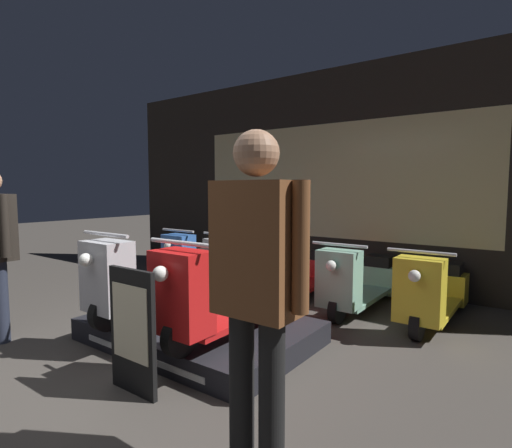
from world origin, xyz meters
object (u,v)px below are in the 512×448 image
object	(u,v)px
price_sign_board	(132,331)
scooter_display_right	(235,294)
scooter_backrow_4	(433,291)
scooter_display_left	(163,279)
scooter_backrow_1	(250,266)
person_right_browsing	(256,277)
scooter_backrow_2	(300,273)
scooter_backrow_0	(208,260)
scooter_backrow_3	(360,281)

from	to	relation	value
price_sign_board	scooter_display_right	bearing A→B (deg)	80.11
scooter_backrow_4	scooter_display_left	bearing A→B (deg)	-138.02
scooter_backrow_1	person_right_browsing	bearing A→B (deg)	-52.79
scooter_display_right	scooter_backrow_4	xyz separation A→B (m)	(1.20, 1.91, -0.20)
scooter_backrow_1	scooter_backrow_4	distance (m)	2.46
scooter_display_left	scooter_backrow_4	bearing A→B (deg)	41.98
scooter_backrow_2	price_sign_board	xyz separation A→B (m)	(0.28, -2.84, 0.11)
scooter_display_right	person_right_browsing	size ratio (longest dim) A/B	1.01
scooter_backrow_0	scooter_backrow_4	world-z (taller)	same
scooter_display_right	scooter_backrow_0	world-z (taller)	scooter_display_right
scooter_backrow_3	scooter_backrow_4	bearing A→B (deg)	0.00
scooter_display_right	scooter_backrow_0	size ratio (longest dim) A/B	1.00
person_right_browsing	price_sign_board	distance (m)	1.30
scooter_backrow_1	scooter_backrow_2	bearing A→B (deg)	0.00
scooter_backrow_1	scooter_backrow_4	xyz separation A→B (m)	(2.46, 0.00, 0.00)
scooter_backrow_4	person_right_browsing	world-z (taller)	person_right_browsing
scooter_backrow_3	price_sign_board	bearing A→B (deg)	-100.81
scooter_backrow_3	scooter_backrow_1	bearing A→B (deg)	180.00
scooter_display_right	scooter_backrow_3	bearing A→B (deg)	78.74
scooter_backrow_0	person_right_browsing	world-z (taller)	person_right_browsing
scooter_display_right	scooter_backrow_1	size ratio (longest dim) A/B	1.00
scooter_backrow_2	person_right_browsing	xyz separation A→B (m)	(1.44, -2.98, 0.67)
scooter_backrow_0	scooter_backrow_3	bearing A→B (deg)	0.00
scooter_backrow_3	scooter_backrow_0	bearing A→B (deg)	180.00
scooter_display_right	scooter_backrow_3	size ratio (longest dim) A/B	1.00
price_sign_board	scooter_backrow_2	bearing A→B (deg)	95.56
scooter_backrow_0	scooter_backrow_2	bearing A→B (deg)	0.00
scooter_backrow_1	price_sign_board	distance (m)	3.05
scooter_backrow_4	price_sign_board	bearing A→B (deg)	-115.60
scooter_display_left	scooter_backrow_4	size ratio (longest dim) A/B	1.00
scooter_backrow_0	scooter_backrow_3	world-z (taller)	same
scooter_display_right	price_sign_board	world-z (taller)	scooter_display_right
scooter_display_left	scooter_backrow_2	xyz separation A→B (m)	(0.48, 1.91, -0.20)
scooter_backrow_0	scooter_backrow_2	world-z (taller)	same
scooter_backrow_3	scooter_backrow_4	world-z (taller)	same
scooter_display_right	person_right_browsing	world-z (taller)	person_right_browsing
scooter_display_left	person_right_browsing	distance (m)	2.25
scooter_display_left	scooter_display_right	distance (m)	0.92
scooter_backrow_1	price_sign_board	world-z (taller)	price_sign_board
scooter_backrow_1	scooter_backrow_3	size ratio (longest dim) A/B	1.00
scooter_display_left	scooter_display_right	bearing A→B (deg)	0.00
scooter_display_right	scooter_backrow_3	distance (m)	1.96
scooter_backrow_2	scooter_backrow_4	bearing A→B (deg)	0.00
scooter_backrow_0	scooter_display_right	bearing A→B (deg)	-42.56
scooter_backrow_2	scooter_backrow_3	size ratio (longest dim) A/B	1.00
scooter_display_right	scooter_backrow_2	bearing A→B (deg)	102.97
scooter_backrow_3	person_right_browsing	bearing A→B (deg)	-78.20
scooter_display_left	scooter_display_right	xyz separation A→B (m)	(0.92, 0.00, 0.00)
scooter_display_left	price_sign_board	world-z (taller)	scooter_display_left
scooter_backrow_1	person_right_browsing	xyz separation A→B (m)	(2.26, -2.98, 0.67)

